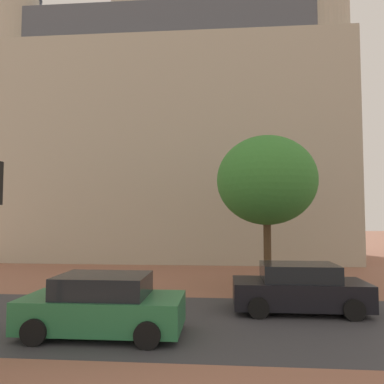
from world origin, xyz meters
The scene contains 6 objects.
ground_plane centered at (0.00, 10.00, 0.00)m, with size 120.00×120.00×0.00m, color #93604C.
street_asphalt_strip centered at (0.00, 7.75, 0.00)m, with size 120.00×6.19×0.00m, color #38383D.
landmark_building centered at (-2.80, 24.91, 10.26)m, with size 24.71×11.09×35.81m.
car_black centered at (3.67, 9.11, 0.73)m, with size 4.23×2.04×1.53m.
car_green centered at (-1.94, 6.39, 0.74)m, with size 4.18×2.10×1.55m.
tree_curb_far centered at (3.09, 12.60, 4.58)m, with size 4.23×4.23×6.50m.
Camera 1 is at (1.19, -3.24, 3.13)m, focal length 34.51 mm.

